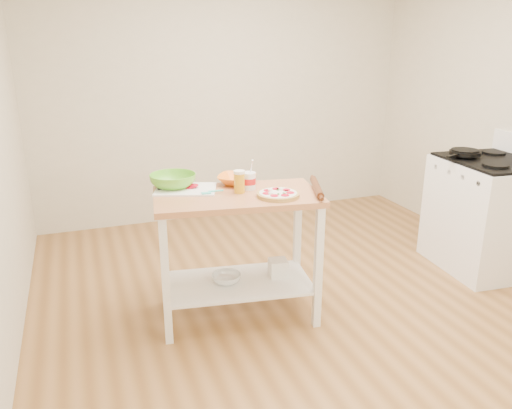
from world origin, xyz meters
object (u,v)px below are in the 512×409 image
Objects in this scene: spatula at (211,192)px; beer_pint at (239,182)px; pizza at (278,194)px; green_bowl at (173,181)px; orange_bowl at (237,179)px; gas_stove at (486,214)px; yogurt_tub at (249,181)px; cutting_board at (186,189)px; shelf_bin at (278,268)px; prep_island at (237,230)px; knife at (172,187)px; skillet at (465,153)px; rolling_pin at (317,188)px; shelf_glass_bowl at (226,278)px.

beer_pint is at bearing -4.69° from spatula.
green_bowl reaches higher than pizza.
orange_bowl is at bearing 76.59° from beer_pint.
pizza is 0.27m from beer_pint.
yogurt_tub is at bearing -175.87° from gas_stove.
cutting_board is 0.86m from shelf_bin.
prep_island is 0.33m from beer_pint.
orange_bowl reaches higher than pizza.
orange_bowl is 1.75× the size of beer_pint.
prep_island is 4.29× the size of knife.
gas_stove is at bearing 5.84° from pizza.
beer_pint reaches higher than skillet.
spatula is at bearing -173.61° from yogurt_tub.
cutting_board is 2.29× the size of yogurt_tub.
yogurt_tub reaches higher than orange_bowl.
beer_pint is 0.72× the size of yogurt_tub.
gas_stove is 2.42m from spatula.
rolling_pin is at bearing -16.06° from beer_pint.
prep_island is at bearing 166.38° from skillet.
orange_bowl is 0.69m from shelf_bin.
orange_bowl is (-1.98, 0.00, -0.04)m from skillet.
spatula is (0.14, -0.16, 0.01)m from cutting_board.
shelf_glass_bowl is (-2.13, -0.21, -0.68)m from skillet.
green_bowl is at bearing 57.09° from knife.
spatula is at bearing 153.80° from pizza.
yogurt_tub reaches higher than prep_island.
gas_stove is 0.55m from skillet.
knife is 1.30× the size of yogurt_tub.
rolling_pin is (0.52, -0.12, 0.28)m from prep_island.
skillet is at bearing 4.31° from yogurt_tub.
shelf_glass_bowl is (-0.19, -0.06, -0.67)m from yogurt_tub.
beer_pint reaches higher than spatula.
green_bowl is (-0.37, 0.28, 0.30)m from prep_island.
rolling_pin is (0.50, -0.14, -0.05)m from beer_pint.
beer_pint is (-0.21, 0.17, 0.06)m from pizza.
yogurt_tub reaches higher than pizza.
cutting_board is 1.81× the size of orange_bowl.
orange_bowl is at bearing 40.71° from spatula.
prep_island is 0.32m from spatula.
green_bowl is 0.47m from beer_pint.
orange_bowl reaches higher than knife.
cutting_board is 0.38m from beer_pint.
shelf_glass_bowl is at bearing -175.05° from beer_pint.
green_bowl is at bearing 146.54° from beer_pint.
orange_bowl is at bearing -8.50° from knife.
shelf_bin is (0.30, -0.02, -0.32)m from prep_island.
skillet is 1.95m from yogurt_tub.
green_bowl is (-0.07, 0.07, 0.04)m from cutting_board.
orange_bowl is (0.07, 0.23, 0.29)m from prep_island.
shelf_bin is (0.59, -0.22, -0.59)m from cutting_board.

